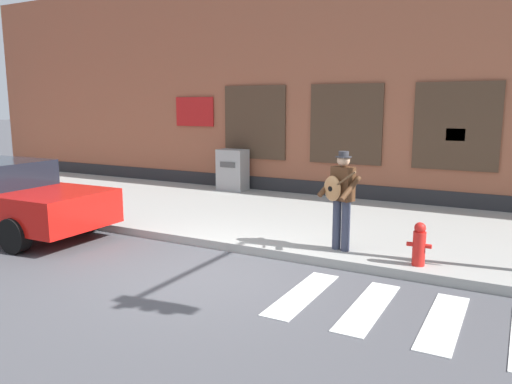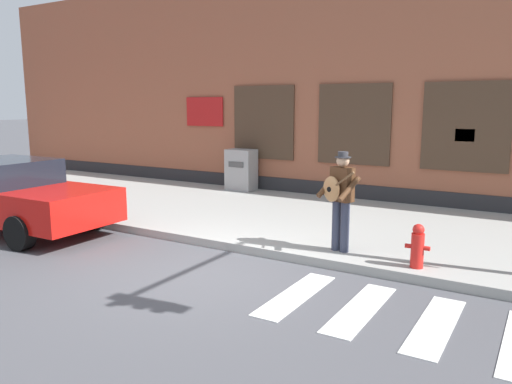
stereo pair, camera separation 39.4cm
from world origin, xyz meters
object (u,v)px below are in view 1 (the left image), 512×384
busker (341,194)px  fire_hydrant (419,244)px  red_car (6,198)px  utility_box (233,170)px

busker → fire_hydrant: bearing=-8.9°
busker → red_car: bearing=-166.2°
red_car → busker: bearing=13.8°
red_car → fire_hydrant: bearing=10.0°
utility_box → fire_hydrant: bearing=-36.8°
red_car → busker: (6.70, 1.65, 0.38)m
red_car → utility_box: size_ratio=3.82×
busker → utility_box: bearing=137.5°
utility_box → red_car: bearing=-106.6°
red_car → fire_hydrant: (8.09, 1.43, -0.27)m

